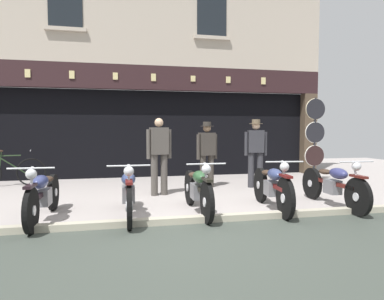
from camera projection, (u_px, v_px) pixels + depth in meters
ground at (205, 249)px, 4.14m from camera, size 22.61×22.00×0.18m
shop_facade at (149, 120)px, 11.82m from camera, size 10.91×4.42×6.63m
motorcycle_left at (43, 194)px, 5.28m from camera, size 0.62×2.03×0.92m
motorcycle_center_left at (128, 191)px, 5.48m from camera, size 0.62×2.04×0.93m
motorcycle_center at (198, 188)px, 5.76m from camera, size 0.62×1.98×0.92m
motorcycle_center_right at (272, 186)px, 5.99m from camera, size 0.62×1.98×0.93m
motorcycle_right at (333, 184)px, 6.25m from camera, size 0.62×2.08×0.92m
salesman_left at (159, 153)px, 7.32m from camera, size 0.55×0.28×1.68m
shopkeeper_center at (207, 151)px, 8.29m from camera, size 0.55×0.33×1.63m
salesman_right at (256, 150)px, 8.33m from camera, size 0.55×0.33×1.69m
tyre_sign_pole at (315, 133)px, 9.10m from camera, size 0.58×0.06×2.29m
advert_board_near at (69, 116)px, 9.75m from camera, size 0.76×0.03×0.98m
advert_board_far at (27, 115)px, 9.51m from camera, size 0.79×0.03×0.93m
leaning_bicycle at (9, 171)px, 8.52m from camera, size 1.70×0.55×0.95m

